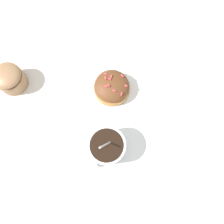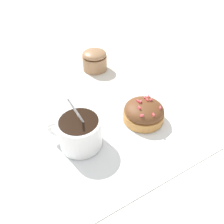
{
  "view_description": "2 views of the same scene",
  "coord_description": "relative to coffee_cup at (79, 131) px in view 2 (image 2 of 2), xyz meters",
  "views": [
    {
      "loc": [
        -0.12,
        0.0,
        0.53
      ],
      "look_at": [
        0.01,
        -0.01,
        0.03
      ],
      "focal_mm": 35.0,
      "sensor_mm": 36.0,
      "label": 1
    },
    {
      "loc": [
        -0.2,
        -0.26,
        0.34
      ],
      "look_at": [
        0.01,
        0.02,
        0.03
      ],
      "focal_mm": 35.0,
      "sensor_mm": 36.0,
      "label": 2
    }
  ],
  "objects": [
    {
      "name": "sugar_bowl",
      "position": [
        0.19,
        0.23,
        -0.01
      ],
      "size": [
        0.07,
        0.07,
        0.06
      ],
      "color": "#99704C",
      "rests_on": "ground_plane"
    },
    {
      "name": "frosted_pastry",
      "position": [
        0.15,
        -0.02,
        -0.01
      ],
      "size": [
        0.09,
        0.09,
        0.05
      ],
      "color": "#C18442",
      "rests_on": "paper_napkin"
    },
    {
      "name": "ground_plane",
      "position": [
        0.07,
        -0.01,
        -0.04
      ],
      "size": [
        3.0,
        3.0,
        0.0
      ],
      "primitive_type": "plane",
      "color": "silver"
    },
    {
      "name": "paper_napkin",
      "position": [
        0.07,
        -0.01,
        -0.04
      ],
      "size": [
        0.36,
        0.34,
        0.0
      ],
      "color": "white",
      "rests_on": "ground_plane"
    },
    {
      "name": "coffee_cup",
      "position": [
        0.0,
        0.0,
        0.0
      ],
      "size": [
        0.09,
        0.09,
        0.11
      ],
      "color": "white",
      "rests_on": "paper_napkin"
    }
  ]
}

